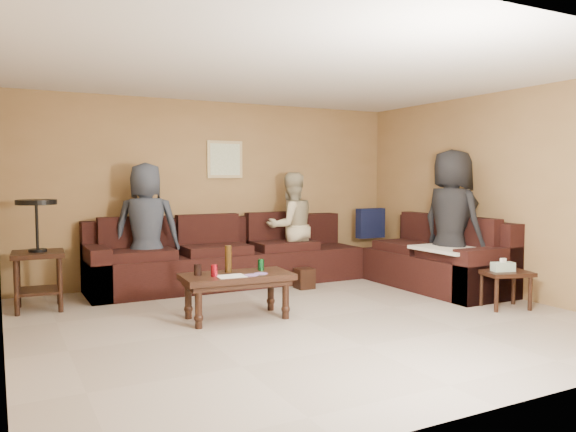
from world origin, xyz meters
The scene contains 10 objects.
room centered at (0.00, 0.00, 1.66)m, with size 5.60×5.50×2.50m.
sectional_sofa centered at (0.81, 1.52, 0.33)m, with size 4.65×2.90×0.97m.
coffee_table centered at (-0.61, 0.34, 0.40)m, with size 1.15×0.63×0.75m.
end_table_left centered at (-2.38, 1.71, 0.63)m, with size 0.57×0.57×1.21m.
side_table_right centered at (2.20, -0.61, 0.37)m, with size 0.60×0.54×0.56m.
waste_bin centered at (0.77, 1.39, 0.13)m, with size 0.22×0.22×0.26m, color black.
wall_art centered at (0.10, 2.48, 1.70)m, with size 0.52×0.04×0.52m.
person_left centered at (-1.12, 2.03, 0.82)m, with size 0.80×0.52×1.63m, color #2B313C.
person_middle centered at (0.89, 1.98, 0.76)m, with size 0.74×0.58×1.52m, color tan.
person_right centered at (2.28, 0.30, 0.90)m, with size 0.88×0.57×1.80m, color black.
Camera 1 is at (-2.78, -4.93, 1.46)m, focal length 35.00 mm.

